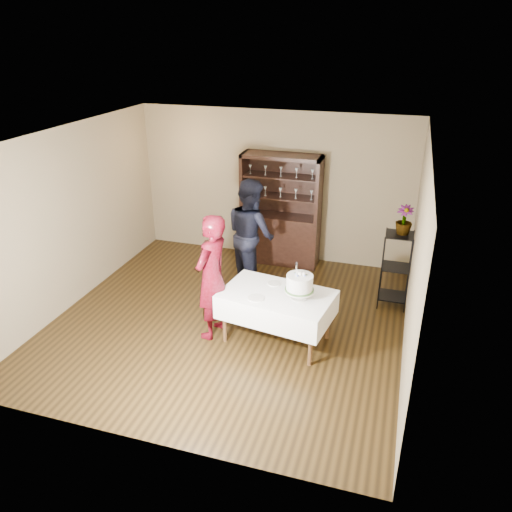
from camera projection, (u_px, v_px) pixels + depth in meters
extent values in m
plane|color=black|center=(229.00, 320.00, 7.41)|extent=(5.00, 5.00, 0.00)
plane|color=white|center=(224.00, 137.00, 6.28)|extent=(5.00, 5.00, 0.00)
cube|color=#76664B|center=(274.00, 186.00, 9.02)|extent=(5.00, 0.02, 2.70)
cube|color=#76664B|center=(71.00, 218.00, 7.51)|extent=(0.02, 5.00, 2.70)
cube|color=#76664B|center=(416.00, 259.00, 6.18)|extent=(0.02, 5.00, 2.70)
cube|color=black|center=(280.00, 239.00, 9.12)|extent=(1.40, 0.48, 0.90)
cube|color=black|center=(284.00, 182.00, 8.89)|extent=(1.40, 0.03, 1.10)
cube|color=black|center=(282.00, 156.00, 8.48)|extent=(1.40, 0.48, 0.06)
cube|color=black|center=(281.00, 197.00, 8.78)|extent=(1.28, 0.42, 0.02)
cube|color=black|center=(281.00, 176.00, 8.63)|extent=(1.28, 0.42, 0.02)
cylinder|color=black|center=(381.00, 274.00, 7.47)|extent=(0.02, 0.02, 1.20)
cylinder|color=black|center=(409.00, 277.00, 7.37)|extent=(0.02, 0.02, 1.20)
cylinder|color=black|center=(383.00, 263.00, 7.82)|extent=(0.02, 0.02, 1.20)
cylinder|color=black|center=(409.00, 266.00, 7.72)|extent=(0.02, 0.02, 1.20)
cube|color=black|center=(392.00, 296.00, 7.78)|extent=(0.40, 0.40, 0.02)
cube|color=black|center=(396.00, 267.00, 7.57)|extent=(0.40, 0.40, 0.01)
cube|color=black|center=(400.00, 235.00, 7.35)|extent=(0.40, 0.40, 0.02)
cube|color=white|center=(277.00, 304.00, 6.73)|extent=(1.59, 1.12, 0.34)
cylinder|color=#4B311B|center=(225.00, 319.00, 6.79)|extent=(0.06, 0.06, 0.69)
cylinder|color=#4B311B|center=(311.00, 342.00, 6.29)|extent=(0.06, 0.06, 0.69)
cylinder|color=#4B311B|center=(247.00, 297.00, 7.34)|extent=(0.06, 0.06, 0.69)
cylinder|color=#4B311B|center=(328.00, 317.00, 6.85)|extent=(0.06, 0.06, 0.69)
imported|color=#3C050B|center=(212.00, 277.00, 6.73)|extent=(0.54, 0.72, 1.78)
imported|color=black|center=(251.00, 234.00, 8.08)|extent=(1.13, 1.11, 1.84)
cylinder|color=silver|center=(299.00, 298.00, 6.53)|extent=(0.21, 0.21, 0.01)
cylinder|color=silver|center=(299.00, 295.00, 6.51)|extent=(0.05, 0.05, 0.11)
cylinder|color=silver|center=(299.00, 291.00, 6.48)|extent=(0.39, 0.39, 0.02)
cylinder|color=#3A602D|center=(299.00, 289.00, 6.48)|extent=(0.38, 0.38, 0.02)
cylinder|color=silver|center=(300.00, 283.00, 6.44)|extent=(0.42, 0.42, 0.21)
sphere|color=#5467B5|center=(302.00, 275.00, 6.38)|extent=(0.03, 0.03, 0.03)
cube|color=silver|center=(296.00, 270.00, 6.35)|extent=(0.02, 0.02, 0.15)
cube|color=black|center=(297.00, 264.00, 6.31)|extent=(0.02, 0.02, 0.05)
cylinder|color=silver|center=(256.00, 298.00, 6.53)|extent=(0.28, 0.28, 0.01)
cylinder|color=silver|center=(274.00, 283.00, 6.90)|extent=(0.20, 0.20, 0.01)
imported|color=#3A602D|center=(404.00, 220.00, 7.27)|extent=(0.26, 0.26, 0.44)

